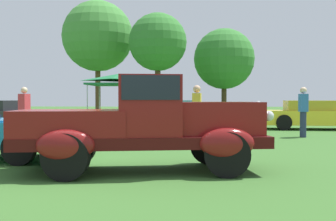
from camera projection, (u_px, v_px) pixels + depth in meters
ground_plane at (98, 171)px, 7.47m from camera, size 120.00×120.00×0.00m
feature_pickup_truck at (144, 123)px, 7.44m from camera, size 4.58×2.35×1.70m
show_car_charcoal at (0, 115)px, 18.01m from camera, size 4.24×2.65×1.22m
show_car_teal at (178, 114)px, 18.50m from camera, size 4.47×2.37×1.22m
show_car_yellow at (313, 115)px, 17.67m from camera, size 4.66×1.99×1.22m
spectator_near_truck at (24, 110)px, 14.00m from camera, size 0.29×0.43×1.69m
spectator_between_cars at (303, 110)px, 14.06m from camera, size 0.24×0.40×1.69m
spectator_by_row at (197, 112)px, 12.16m from camera, size 0.28×0.42×1.69m
canopy_tent_left_field at (119, 79)px, 23.69m from camera, size 3.29×3.29×2.71m
treeline_far_left at (98, 36)px, 35.73m from camera, size 6.03×6.03×9.66m
treeline_mid_left at (158, 42)px, 32.62m from camera, size 4.53×4.53×7.99m
treeline_center at (224, 59)px, 36.12m from camera, size 5.23×5.23×7.35m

